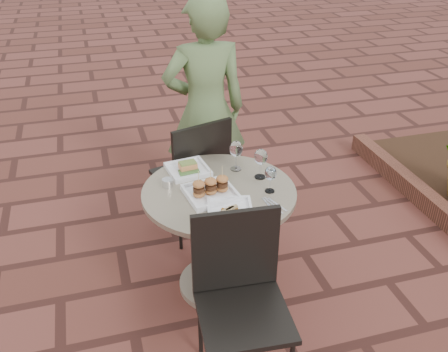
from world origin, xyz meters
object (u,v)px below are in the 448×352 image
object	(u,v)px
diner	(205,111)
plate_sliders	(211,190)
cafe_table	(219,225)
chair_far	(196,170)
plate_tuna	(230,210)
chair_near	(240,287)
plate_salmon	(188,169)

from	to	relation	value
diner	plate_sliders	distance (m)	0.98
diner	cafe_table	bearing A→B (deg)	81.62
chair_far	plate_tuna	bearing A→B (deg)	73.90
chair_near	plate_tuna	bearing A→B (deg)	85.21
cafe_table	plate_sliders	world-z (taller)	plate_sliders
plate_salmon	plate_sliders	size ratio (longest dim) A/B	0.87
diner	plate_tuna	distance (m)	1.16
cafe_table	plate_tuna	size ratio (longest dim) A/B	3.12
plate_salmon	plate_sliders	world-z (taller)	plate_sliders
cafe_table	chair_near	bearing A→B (deg)	-96.05
plate_tuna	chair_far	bearing A→B (deg)	90.27
chair_near	diner	world-z (taller)	diner
plate_tuna	chair_near	bearing A→B (deg)	-99.00
cafe_table	chair_far	bearing A→B (deg)	90.87
chair_near	cafe_table	bearing A→B (deg)	88.16
plate_sliders	plate_salmon	bearing A→B (deg)	101.95
chair_far	plate_sliders	world-z (taller)	chair_far
chair_far	plate_tuna	xyz separation A→B (m)	(0.00, -0.83, 0.20)
cafe_table	plate_tuna	distance (m)	0.35
chair_far	diner	distance (m)	0.46
chair_far	chair_near	bearing A→B (deg)	70.94
cafe_table	plate_salmon	bearing A→B (deg)	115.63
chair_far	plate_tuna	distance (m)	0.85
chair_near	plate_sliders	world-z (taller)	chair_near
plate_salmon	plate_tuna	xyz separation A→B (m)	(0.12, -0.50, -0.00)
diner	plate_sliders	world-z (taller)	diner
plate_salmon	chair_near	bearing A→B (deg)	-86.07
diner	plate_tuna	world-z (taller)	diner
cafe_table	chair_near	distance (m)	0.63
chair_far	plate_tuna	world-z (taller)	chair_far
plate_tuna	plate_salmon	bearing A→B (deg)	103.64
cafe_table	chair_far	world-z (taller)	chair_far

